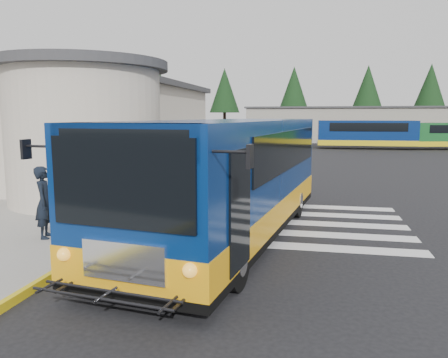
% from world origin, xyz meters
% --- Properties ---
extents(ground, '(140.00, 140.00, 0.00)m').
position_xyz_m(ground, '(0.00, 0.00, 0.00)').
color(ground, black).
rests_on(ground, ground).
extents(sidewalk, '(10.00, 34.00, 0.15)m').
position_xyz_m(sidewalk, '(-9.00, 4.00, 0.07)').
color(sidewalk, gray).
rests_on(sidewalk, ground).
extents(curb_strip, '(0.12, 34.00, 0.16)m').
position_xyz_m(curb_strip, '(-4.05, 4.00, 0.08)').
color(curb_strip, gold).
rests_on(curb_strip, ground).
extents(station_building, '(12.70, 18.70, 4.80)m').
position_xyz_m(station_building, '(-10.84, 6.91, 2.57)').
color(station_building, '#B3AA97').
rests_on(station_building, ground).
extents(crosswalk, '(8.00, 5.35, 0.01)m').
position_xyz_m(crosswalk, '(-0.50, -0.80, 0.01)').
color(crosswalk, silver).
rests_on(crosswalk, ground).
extents(depot_building, '(26.40, 8.40, 4.20)m').
position_xyz_m(depot_building, '(6.00, 42.00, 2.11)').
color(depot_building, gray).
rests_on(depot_building, ground).
extents(tree_line, '(58.40, 4.40, 10.00)m').
position_xyz_m(tree_line, '(6.29, 50.00, 6.77)').
color(tree_line, black).
rests_on(tree_line, ground).
extents(transit_bus, '(4.67, 10.95, 3.01)m').
position_xyz_m(transit_bus, '(-1.29, -2.72, 1.44)').
color(transit_bus, navy).
rests_on(transit_bus, ground).
extents(pedestrian_a, '(0.62, 0.75, 1.77)m').
position_xyz_m(pedestrian_a, '(-5.59, -4.15, 1.03)').
color(pedestrian_a, black).
rests_on(pedestrian_a, sidewalk).
extents(pedestrian_b, '(1.03, 1.03, 1.68)m').
position_xyz_m(pedestrian_b, '(-5.81, -2.05, 0.99)').
color(pedestrian_b, black).
rests_on(pedestrian_b, sidewalk).
extents(bollard, '(0.10, 0.10, 1.17)m').
position_xyz_m(bollard, '(-4.20, -2.68, 0.73)').
color(bollard, black).
rests_on(bollard, sidewalk).
extents(far_bus_a, '(9.00, 2.62, 2.32)m').
position_xyz_m(far_bus_a, '(5.76, 29.92, 1.50)').
color(far_bus_a, '#071E53').
rests_on(far_bus_a, ground).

